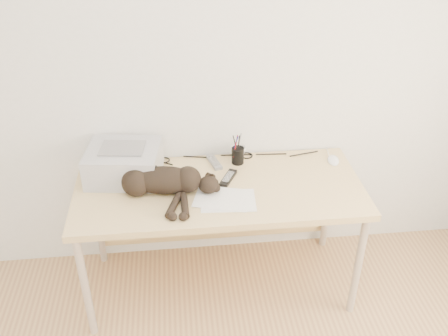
{
  "coord_description": "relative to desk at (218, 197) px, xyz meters",
  "views": [
    {
      "loc": [
        -0.22,
        -0.89,
        2.3
      ],
      "look_at": [
        0.02,
        1.34,
        0.89
      ],
      "focal_mm": 40.0,
      "sensor_mm": 36.0,
      "label": 1
    }
  ],
  "objects": [
    {
      "name": "wall_back",
      "position": [
        0.0,
        0.27,
        0.69
      ],
      "size": [
        3.5,
        0.0,
        3.5
      ],
      "primitive_type": "plane",
      "rotation": [
        1.57,
        0.0,
        0.0
      ],
      "color": "white",
      "rests_on": "floor"
    },
    {
      "name": "desk",
      "position": [
        0.0,
        0.0,
        0.0
      ],
      "size": [
        1.6,
        0.7,
        0.74
      ],
      "color": "#D9BD7F",
      "rests_on": "floor"
    },
    {
      "name": "printer",
      "position": [
        -0.52,
        0.08,
        0.23
      ],
      "size": [
        0.44,
        0.39,
        0.19
      ],
      "color": "#A6A6AB",
      "rests_on": "desk"
    },
    {
      "name": "papers",
      "position": [
        0.02,
        -0.21,
        0.14
      ],
      "size": [
        0.35,
        0.28,
        0.01
      ],
      "color": "white",
      "rests_on": "desk"
    },
    {
      "name": "cat",
      "position": [
        -0.32,
        -0.11,
        0.2
      ],
      "size": [
        0.71,
        0.36,
        0.16
      ],
      "rotation": [
        0.0,
        0.0,
        -0.11
      ],
      "color": "black",
      "rests_on": "desk"
    },
    {
      "name": "mug",
      "position": [
        0.14,
        0.19,
        0.18
      ],
      "size": [
        0.13,
        0.13,
        0.09
      ],
      "primitive_type": "imported",
      "rotation": [
        0.0,
        0.0,
        0.75
      ],
      "color": "white",
      "rests_on": "desk"
    },
    {
      "name": "pen_cup",
      "position": [
        0.13,
        0.16,
        0.19
      ],
      "size": [
        0.07,
        0.07,
        0.19
      ],
      "color": "black",
      "rests_on": "desk"
    },
    {
      "name": "remote_grey",
      "position": [
        -0.01,
        0.16,
        0.14
      ],
      "size": [
        0.09,
        0.17,
        0.02
      ],
      "primitive_type": "cube",
      "rotation": [
        0.0,
        0.0,
        0.26
      ],
      "color": "gray",
      "rests_on": "desk"
    },
    {
      "name": "remote_black",
      "position": [
        0.06,
        -0.02,
        0.14
      ],
      "size": [
        0.12,
        0.17,
        0.02
      ],
      "primitive_type": "cube",
      "rotation": [
        0.0,
        0.0,
        -0.47
      ],
      "color": "black",
      "rests_on": "desk"
    },
    {
      "name": "mouse",
      "position": [
        0.71,
        0.11,
        0.15
      ],
      "size": [
        0.09,
        0.13,
        0.04
      ],
      "primitive_type": "ellipsoid",
      "rotation": [
        0.0,
        0.0,
        -0.19
      ],
      "color": "white",
      "rests_on": "desk"
    },
    {
      "name": "cable_tangle",
      "position": [
        0.0,
        0.22,
        0.14
      ],
      "size": [
        1.36,
        0.08,
        0.01
      ],
      "primitive_type": null,
      "color": "black",
      "rests_on": "desk"
    }
  ]
}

